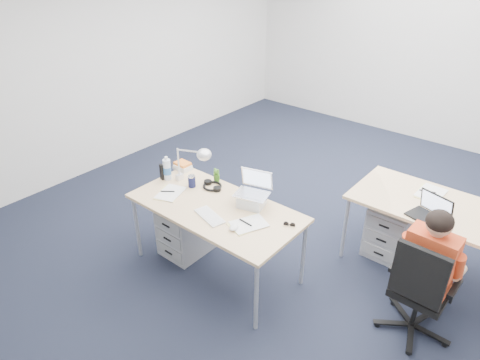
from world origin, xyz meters
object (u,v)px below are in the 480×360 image
object	(u,v)px
drawer_pedestal_near	(187,228)
wireless_keyboard	(210,216)
seated_person	(431,267)
water_bottle	(167,168)
computer_mouse	(234,227)
office_chair	(415,307)
can_koozie	(192,181)
desk_far	(442,212)
book_stack	(183,166)
cordless_phone	(162,172)
bear_figurine	(217,175)
drawer_pedestal_far	(392,229)
headphones	(212,185)
silver_laptop	(252,191)
sunglasses	(289,224)
desk_lamp	(188,163)
desk_near	(216,210)
dark_laptop	(429,208)

from	to	relation	value
drawer_pedestal_near	wireless_keyboard	xyz separation A→B (m)	(0.51, -0.18, 0.46)
seated_person	water_bottle	distance (m)	2.54
computer_mouse	office_chair	bearing A→B (deg)	7.00
seated_person	can_koozie	bearing A→B (deg)	-165.12
desk_far	book_stack	world-z (taller)	book_stack
office_chair	cordless_phone	distance (m)	2.60
bear_figurine	cordless_phone	size ratio (longest dim) A/B	0.89
drawer_pedestal_far	wireless_keyboard	world-z (taller)	wireless_keyboard
wireless_keyboard	headphones	world-z (taller)	headphones
silver_laptop	book_stack	distance (m)	1.01
office_chair	wireless_keyboard	xyz separation A→B (m)	(-1.67, -0.61, 0.47)
drawer_pedestal_near	drawer_pedestal_far	distance (m)	2.09
drawer_pedestal_far	computer_mouse	bearing A→B (deg)	-118.74
drawer_pedestal_near	can_koozie	distance (m)	0.52
desk_far	seated_person	bearing A→B (deg)	-77.44
seated_person	drawer_pedestal_near	distance (m)	2.29
sunglasses	seated_person	bearing A→B (deg)	-0.36
drawer_pedestal_near	computer_mouse	bearing A→B (deg)	-13.22
water_bottle	wireless_keyboard	bearing A→B (deg)	-16.04
seated_person	book_stack	distance (m)	2.53
headphones	water_bottle	size ratio (longest dim) A/B	0.96
drawer_pedestal_near	desk_lamp	size ratio (longest dim) A/B	1.19
desk_near	wireless_keyboard	world-z (taller)	wireless_keyboard
desk_near	wireless_keyboard	xyz separation A→B (m)	(0.08, -0.16, 0.05)
water_bottle	sunglasses	size ratio (longest dim) A/B	2.42
silver_laptop	bear_figurine	world-z (taller)	silver_laptop
cordless_phone	drawer_pedestal_near	bearing A→B (deg)	15.69
water_bottle	dark_laptop	distance (m)	2.45
seated_person	cordless_phone	size ratio (longest dim) A/B	6.92
silver_laptop	can_koozie	world-z (taller)	silver_laptop
drawer_pedestal_near	office_chair	bearing A→B (deg)	11.03
drawer_pedestal_near	drawer_pedestal_far	size ratio (longest dim) A/B	1.00
bear_figurine	headphones	bearing A→B (deg)	-53.39
drawer_pedestal_near	water_bottle	size ratio (longest dim) A/B	2.19
can_koozie	book_stack	distance (m)	0.39
silver_laptop	desk_lamp	world-z (taller)	desk_lamp
desk_lamp	can_koozie	bearing A→B (deg)	-37.97
drawer_pedestal_near	water_bottle	world-z (taller)	water_bottle
cordless_phone	desk_lamp	bearing A→B (deg)	38.78
can_koozie	book_stack	world-z (taller)	can_koozie
seated_person	cordless_phone	bearing A→B (deg)	-164.85
drawer_pedestal_near	drawer_pedestal_far	xyz separation A→B (m)	(1.62, 1.32, 0.00)
drawer_pedestal_near	bear_figurine	distance (m)	0.63
desk_near	computer_mouse	size ratio (longest dim) A/B	14.99
silver_laptop	dark_laptop	bearing A→B (deg)	15.92
bear_figurine	desk_far	bearing A→B (deg)	43.38
water_bottle	desk_lamp	world-z (taller)	desk_lamp
seated_person	sunglasses	distance (m)	1.17
desk_far	computer_mouse	size ratio (longest dim) A/B	14.99
drawer_pedestal_near	book_stack	bearing A→B (deg)	137.50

